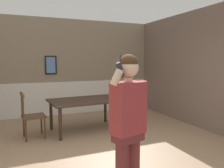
% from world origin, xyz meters
% --- Properties ---
extents(ground_plane, '(8.18, 8.18, 0.00)m').
position_xyz_m(ground_plane, '(0.00, 0.00, 0.00)').
color(ground_plane, '#9E7F60').
extents(room_back_partition, '(5.45, 0.17, 2.86)m').
position_xyz_m(room_back_partition, '(-0.00, 3.72, 1.38)').
color(room_back_partition, gray).
rests_on(room_back_partition, ground_plane).
extents(dining_table, '(1.70, 1.18, 0.73)m').
position_xyz_m(dining_table, '(0.06, 1.89, 0.65)').
color(dining_table, '#38281E').
rests_on(dining_table, ground_plane).
extents(chair_near_window, '(0.44, 0.44, 0.98)m').
position_xyz_m(chair_near_window, '(1.26, 1.99, 0.47)').
color(chair_near_window, '#513823').
rests_on(chair_near_window, ground_plane).
extents(chair_by_doorway, '(0.50, 0.50, 0.97)m').
position_xyz_m(chair_by_doorway, '(-1.13, 1.79, 0.48)').
color(chair_by_doorway, '#513823').
rests_on(chair_by_doorway, ground_plane).
extents(person_figure, '(0.52, 0.32, 1.70)m').
position_xyz_m(person_figure, '(-0.24, -0.91, 0.98)').
color(person_figure, brown).
rests_on(person_figure, ground_plane).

